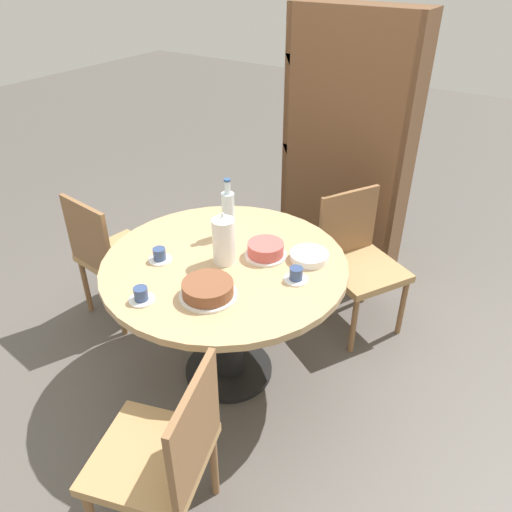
# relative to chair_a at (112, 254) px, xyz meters

# --- Properties ---
(ground_plane) EXTENTS (14.00, 14.00, 0.00)m
(ground_plane) POSITION_rel_chair_a_xyz_m (0.89, -0.04, -0.45)
(ground_plane) COLOR #56514C
(dining_table) EXTENTS (1.21, 1.21, 0.74)m
(dining_table) POSITION_rel_chair_a_xyz_m (0.89, -0.04, 0.12)
(dining_table) COLOR black
(dining_table) RESTS_ON ground_plane
(chair_a) EXTENTS (0.47, 0.47, 0.84)m
(chair_a) POSITION_rel_chair_a_xyz_m (0.00, 0.00, 0.00)
(chair_a) COLOR olive
(chair_a) RESTS_ON ground_plane
(chair_b) EXTENTS (0.53, 0.53, 0.84)m
(chair_b) POSITION_rel_chair_a_xyz_m (1.22, -0.88, 0.00)
(chair_b) COLOR olive
(chair_b) RESTS_ON ground_plane
(chair_c) EXTENTS (0.57, 0.57, 0.84)m
(chair_c) POSITION_rel_chair_a_xyz_m (1.28, 0.77, 0.00)
(chair_c) COLOR olive
(chair_c) RESTS_ON ground_plane
(bookshelf) EXTENTS (0.85, 0.28, 1.76)m
(bookshelf) POSITION_rel_chair_a_xyz_m (0.90, 1.33, 0.43)
(bookshelf) COLOR brown
(bookshelf) RESTS_ON ground_plane
(coffee_pot) EXTENTS (0.11, 0.11, 0.27)m
(coffee_pot) POSITION_rel_chair_a_xyz_m (0.90, -0.05, 0.41)
(coffee_pot) COLOR white
(coffee_pot) RESTS_ON dining_table
(water_bottle) EXTENTS (0.07, 0.07, 0.32)m
(water_bottle) POSITION_rel_chair_a_xyz_m (0.76, 0.18, 0.42)
(water_bottle) COLOR silver
(water_bottle) RESTS_ON dining_table
(cake_main) EXTENTS (0.26, 0.26, 0.07)m
(cake_main) POSITION_rel_chair_a_xyz_m (1.00, -0.31, 0.32)
(cake_main) COLOR white
(cake_main) RESTS_ON dining_table
(cake_second) EXTENTS (0.21, 0.21, 0.07)m
(cake_second) POSITION_rel_chair_a_xyz_m (1.04, 0.11, 0.32)
(cake_second) COLOR white
(cake_second) RESTS_ON dining_table
(cup_a) EXTENTS (0.11, 0.11, 0.07)m
(cup_a) POSITION_rel_chair_a_xyz_m (0.62, -0.21, 0.31)
(cup_a) COLOR white
(cup_a) RESTS_ON dining_table
(cup_b) EXTENTS (0.11, 0.11, 0.07)m
(cup_b) POSITION_rel_chair_a_xyz_m (0.78, -0.49, 0.31)
(cup_b) COLOR white
(cup_b) RESTS_ON dining_table
(cup_c) EXTENTS (0.11, 0.11, 0.07)m
(cup_c) POSITION_rel_chair_a_xyz_m (1.26, 0.01, 0.31)
(cup_c) COLOR white
(cup_c) RESTS_ON dining_table
(plate_stack) EXTENTS (0.19, 0.19, 0.04)m
(plate_stack) POSITION_rel_chair_a_xyz_m (1.23, 0.20, 0.31)
(plate_stack) COLOR white
(plate_stack) RESTS_ON dining_table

